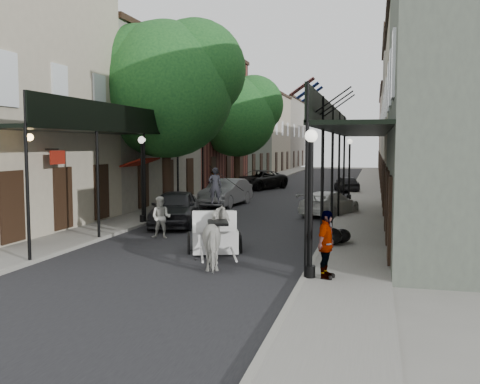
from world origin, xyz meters
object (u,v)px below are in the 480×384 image
Objects in this scene: tree_far at (242,113)px; car_right_near at (329,203)px; lamppost_right_near at (311,201)px; lamppost_right_far at (349,168)px; car_left_far at (258,180)px; car_right_far at (347,184)px; lamppost_left at (142,178)px; carriage at (214,217)px; pedestrian_walking at (161,217)px; pedestrian_sidewalk_left at (215,180)px; car_left_mid at (226,192)px; horse at (218,238)px; car_left_near at (175,208)px; tree_near at (174,84)px; pedestrian_sidewalk_right at (326,245)px.

car_right_near is (7.73, -13.03, -5.24)m from tree_far.
lamppost_right_far is (0.00, 20.00, 0.00)m from lamppost_right_near.
car_left_far is 1.52× the size of car_right_far.
lamppost_right_near is 28.39m from car_left_far.
car_left_far is at bearing 49.84° from tree_far.
carriage is at bearing -44.63° from lamppost_left.
pedestrian_sidewalk_left reaches higher than pedestrian_walking.
car_left_mid is at bearing 99.98° from pedestrian_sidewalk_left.
lamppost_left is at bearing 135.71° from lamppost_right_near.
horse reaches higher than car_left_near.
pedestrian_walking is at bearing -90.47° from car_left_near.
car_right_far is (0.11, 13.82, 0.00)m from car_right_near.
tree_near reaches higher than pedestrian_walking.
car_left_near is 1.09× the size of car_right_near.
horse is 1.26× the size of pedestrian_walking.
tree_near reaches higher than car_left_far.
pedestrian_sidewalk_left is 8.27m from car_left_mid.
car_left_far is at bearing 134.68° from lamppost_right_far.
pedestrian_walking is at bearing -63.50° from car_left_far.
car_right_near is (2.97, 9.71, -0.48)m from carriage.
pedestrian_sidewalk_left is 0.34× the size of car_left_mid.
lamppost_right_far is 7.03m from car_right_near.
horse is 0.37× the size of car_left_far.
lamppost_left reaches higher than car_left_mid.
tree_far is at bearing 30.19° from pedestrian_sidewalk_right.
tree_near is 1.12× the size of tree_far.
tree_far is 9.46m from car_right_far.
horse is at bearing -56.71° from car_left_far.
tree_near is 7.22m from car_left_near.
horse is 0.48× the size of car_right_near.
tree_near reaches higher than car_right_near.
pedestrian_sidewalk_left is (-3.62, 18.70, 0.12)m from pedestrian_walking.
lamppost_right_far is at bearing 147.72° from pedestrian_sidewalk_left.
horse is at bearing -72.58° from car_left_near.
lamppost_right_far is (8.20, 12.00, 0.00)m from lamppost_left.
tree_near reaches higher than pedestrian_sidewalk_left.
pedestrian_sidewalk_right is (0.40, 0.00, -1.08)m from lamppost_right_near.
pedestrian_sidewalk_right reaches higher than car_left_near.
lamppost_right_far is at bearing 48.24° from car_left_near.
lamppost_right_far is 0.69× the size of car_left_far.
carriage is at bearing -57.75° from car_left_far.
carriage is (4.77, -22.74, -4.76)m from tree_far.
car_left_near is 19.91m from car_right_far.
lamppost_left is at bearing -89.54° from tree_far.
tree_far is 26.28m from horse.
tree_near is 11.31m from carriage.
tree_near is 2.33× the size of car_right_near.
car_left_near is 1.27× the size of car_right_far.
carriage reaches higher than pedestrian_sidewalk_left.
car_left_far is at bearing 27.45° from pedestrian_sidewalk_right.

